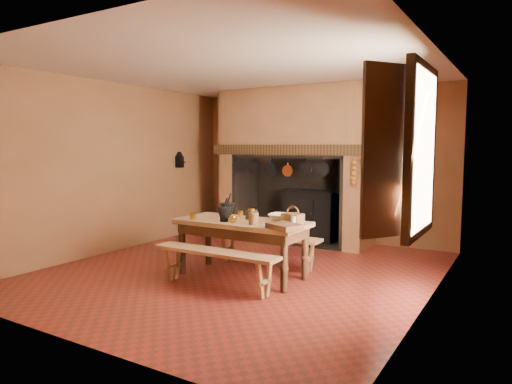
# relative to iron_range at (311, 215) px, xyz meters

# --- Properties ---
(floor) EXTENTS (5.50, 5.50, 0.00)m
(floor) POSITION_rel_iron_range_xyz_m (0.04, -2.45, -0.48)
(floor) COLOR maroon
(floor) RESTS_ON ground
(ceiling) EXTENTS (5.50, 5.50, 0.00)m
(ceiling) POSITION_rel_iron_range_xyz_m (0.04, -2.45, 2.32)
(ceiling) COLOR silver
(ceiling) RESTS_ON back_wall
(back_wall) EXTENTS (5.00, 0.02, 2.80)m
(back_wall) POSITION_rel_iron_range_xyz_m (0.04, 0.30, 0.92)
(back_wall) COLOR #955C3B
(back_wall) RESTS_ON floor
(wall_left) EXTENTS (0.02, 5.50, 2.80)m
(wall_left) POSITION_rel_iron_range_xyz_m (-2.46, -2.45, 0.92)
(wall_left) COLOR #955C3B
(wall_left) RESTS_ON floor
(wall_right) EXTENTS (0.02, 5.50, 2.80)m
(wall_right) POSITION_rel_iron_range_xyz_m (2.54, -2.45, 0.92)
(wall_right) COLOR #955C3B
(wall_right) RESTS_ON floor
(wall_front) EXTENTS (5.00, 0.02, 2.80)m
(wall_front) POSITION_rel_iron_range_xyz_m (0.04, -5.20, 0.92)
(wall_front) COLOR #955C3B
(wall_front) RESTS_ON floor
(chimney_breast) EXTENTS (2.95, 0.96, 2.80)m
(chimney_breast) POSITION_rel_iron_range_xyz_m (-0.26, -0.14, 1.33)
(chimney_breast) COLOR #955C3B
(chimney_breast) RESTS_ON floor
(iron_range) EXTENTS (1.12, 0.55, 1.60)m
(iron_range) POSITION_rel_iron_range_xyz_m (0.00, 0.00, 0.00)
(iron_range) COLOR black
(iron_range) RESTS_ON floor
(hearth_pans) EXTENTS (0.51, 0.62, 0.20)m
(hearth_pans) POSITION_rel_iron_range_xyz_m (-1.01, -0.23, -0.39)
(hearth_pans) COLOR gold
(hearth_pans) RESTS_ON floor
(hanging_pans) EXTENTS (1.92, 0.29, 0.27)m
(hanging_pans) POSITION_rel_iron_range_xyz_m (-0.30, -0.64, 0.88)
(hanging_pans) COLOR black
(hanging_pans) RESTS_ON chimney_breast
(onion_string) EXTENTS (0.12, 0.10, 0.46)m
(onion_string) POSITION_rel_iron_range_xyz_m (1.04, -0.66, 0.85)
(onion_string) COLOR #94521B
(onion_string) RESTS_ON chimney_breast
(herb_bunch) EXTENTS (0.20, 0.20, 0.35)m
(herb_bunch) POSITION_rel_iron_range_xyz_m (1.22, -0.66, 0.90)
(herb_bunch) COLOR brown
(herb_bunch) RESTS_ON chimney_breast
(window) EXTENTS (0.39, 1.75, 1.76)m
(window) POSITION_rel_iron_range_xyz_m (2.39, -2.85, 1.22)
(window) COLOR white
(window) RESTS_ON wall_right
(wall_coffee_mill) EXTENTS (0.23, 0.16, 0.31)m
(wall_coffee_mill) POSITION_rel_iron_range_xyz_m (-2.38, -0.90, 1.03)
(wall_coffee_mill) COLOR black
(wall_coffee_mill) RESTS_ON wall_left
(work_table) EXTENTS (1.77, 0.79, 0.77)m
(work_table) POSITION_rel_iron_range_xyz_m (0.21, -2.68, 0.16)
(work_table) COLOR tan
(work_table) RESTS_ON floor
(bench_front) EXTENTS (1.71, 0.30, 0.48)m
(bench_front) POSITION_rel_iron_range_xyz_m (0.21, -3.29, -0.12)
(bench_front) COLOR tan
(bench_front) RESTS_ON floor
(bench_back) EXTENTS (1.68, 0.29, 0.47)m
(bench_back) POSITION_rel_iron_range_xyz_m (0.21, -2.04, -0.13)
(bench_back) COLOR tan
(bench_back) RESTS_ON floor
(mortar_large) EXTENTS (0.20, 0.20, 0.34)m
(mortar_large) POSITION_rel_iron_range_xyz_m (-0.11, -2.56, 0.40)
(mortar_large) COLOR black
(mortar_large) RESTS_ON work_table
(mortar_small) EXTENTS (0.19, 0.19, 0.32)m
(mortar_small) POSITION_rel_iron_range_xyz_m (0.05, -2.87, 0.39)
(mortar_small) COLOR black
(mortar_small) RESTS_ON work_table
(coffee_grinder) EXTENTS (0.17, 0.14, 0.19)m
(coffee_grinder) POSITION_rel_iron_range_xyz_m (0.27, -2.54, 0.35)
(coffee_grinder) COLOR #3B1E13
(coffee_grinder) RESTS_ON work_table
(brass_mug_a) EXTENTS (0.12, 0.12, 0.10)m
(brass_mug_a) POSITION_rel_iron_range_xyz_m (-0.40, -2.96, 0.33)
(brass_mug_a) COLOR gold
(brass_mug_a) RESTS_ON work_table
(brass_mug_b) EXTENTS (0.09, 0.09, 0.09)m
(brass_mug_b) POSITION_rel_iron_range_xyz_m (0.00, -2.39, 0.33)
(brass_mug_b) COLOR gold
(brass_mug_b) RESTS_ON work_table
(mixing_bowl) EXTENTS (0.41, 0.41, 0.09)m
(mixing_bowl) POSITION_rel_iron_range_xyz_m (0.66, -2.40, 0.33)
(mixing_bowl) COLOR beige
(mixing_bowl) RESTS_ON work_table
(stoneware_crock) EXTENTS (0.16, 0.16, 0.15)m
(stoneware_crock) POSITION_rel_iron_range_xyz_m (0.51, -2.88, 0.36)
(stoneware_crock) COLOR #54361F
(stoneware_crock) RESTS_ON work_table
(glass_jar) EXTENTS (0.08, 0.08, 0.13)m
(glass_jar) POSITION_rel_iron_range_xyz_m (0.99, -2.72, 0.35)
(glass_jar) COLOR beige
(glass_jar) RESTS_ON work_table
(wicker_basket) EXTENTS (0.27, 0.21, 0.24)m
(wicker_basket) POSITION_rel_iron_range_xyz_m (0.93, -2.61, 0.36)
(wicker_basket) COLOR #453014
(wicker_basket) RESTS_ON work_table
(wooden_tray) EXTENTS (0.47, 0.41, 0.07)m
(wooden_tray) POSITION_rel_iron_range_xyz_m (0.99, -2.97, 0.32)
(wooden_tray) COLOR #3B1E13
(wooden_tray) RESTS_ON work_table
(brass_cup) EXTENTS (0.11, 0.11, 0.08)m
(brass_cup) POSITION_rel_iron_range_xyz_m (0.19, -2.88, 0.33)
(brass_cup) COLOR gold
(brass_cup) RESTS_ON work_table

